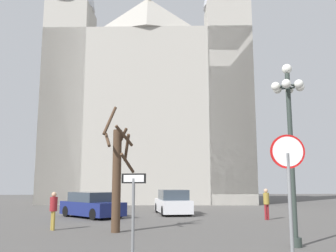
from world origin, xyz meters
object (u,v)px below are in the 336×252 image
Objects in this scene: stop_sign at (289,177)px; pedestrian_standing at (266,201)px; parked_car_near_white at (173,203)px; bare_tree at (117,173)px; parked_car_far_navy at (92,205)px; cathedral at (149,92)px; one_way_arrow_sign at (133,211)px; street_lamp at (290,126)px; pedestrian_walking at (54,207)px.

stop_sign reaches higher than pedestrian_standing.
bare_tree is at bearing -111.25° from parked_car_near_white.
pedestrian_standing is at bearing 28.62° from bare_tree.
parked_car_far_navy is at bearing 166.20° from pedestrian_standing.
cathedral is 8.14× the size of parked_car_far_navy.
pedestrian_standing is (4.06, 12.29, -1.12)m from stop_sign.
one_way_arrow_sign is 0.37× the size of street_lamp.
one_way_arrow_sign is at bearing -67.19° from pedestrian_walking.
bare_tree is 3.32× the size of pedestrian_walking.
cathedral is at bearing 75.32° from parked_car_far_navy.
parked_car_far_navy is at bearing 104.17° from bare_tree.
pedestrian_walking is (-1.02, -5.88, 0.29)m from parked_car_far_navy.
one_way_arrow_sign is at bearing -122.78° from pedestrian_standing.
parked_car_near_white is 2.64× the size of pedestrian_standing.
cathedral is 28.01m from street_lamp.
one_way_arrow_sign is (-3.40, 0.70, -0.77)m from stop_sign.
one_way_arrow_sign is 15.95m from parked_car_near_white.
bare_tree is 1.20× the size of parked_car_far_navy.
cathedral is 19.64m from parked_car_far_navy.
street_lamp is at bearing -104.89° from pedestrian_standing.
bare_tree is at bearing -96.04° from cathedral.
one_way_arrow_sign is 1.31× the size of pedestrian_standing.
bare_tree is at bearing 145.16° from street_lamp.
street_lamp is 1.12× the size of bare_tree.
cathedral reaches higher than pedestrian_walking.
stop_sign is at bearing -87.43° from parked_car_near_white.
bare_tree is at bearing -75.83° from parked_car_far_navy.
bare_tree is 9.36m from pedestrian_standing.
street_lamp reaches higher than parked_car_near_white.
stop_sign is (1.67, -30.46, -9.53)m from cathedral.
parked_car_far_navy is at bearing 80.14° from pedestrian_walking.
parked_car_far_navy is at bearing 99.71° from one_way_arrow_sign.
parked_car_near_white is (2.66, 15.71, -0.65)m from one_way_arrow_sign.
cathedral is 8.19× the size of parked_car_near_white.
stop_sign is 0.57× the size of bare_tree.
pedestrian_standing is at bearing -13.80° from parked_car_far_navy.
parked_car_near_white is (3.33, 8.56, -1.70)m from bare_tree.
one_way_arrow_sign is 8.83m from pedestrian_walking.
parked_car_near_white is 0.99× the size of parked_car_far_navy.
one_way_arrow_sign reaches higher than parked_car_near_white.
street_lamp reaches higher than pedestrian_walking.
one_way_arrow_sign is at bearing -80.29° from parked_car_far_navy.
street_lamp is 9.27m from pedestrian_standing.
stop_sign is 1.81× the size of pedestrian_standing.
street_lamp is 10.41m from pedestrian_walking.
parked_car_far_navy is (-5.06, -1.70, -0.04)m from parked_car_near_white.
cathedral is at bearing 93.14° from stop_sign.
cathedral is 21.83m from pedestrian_standing.
one_way_arrow_sign is at bearing -84.68° from bare_tree.
parked_car_far_navy is (-1.73, 6.86, -1.74)m from bare_tree.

